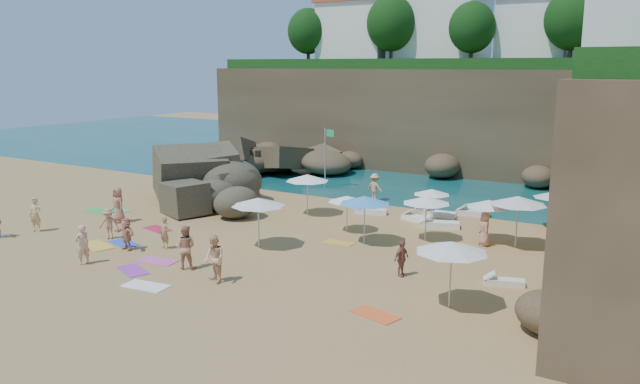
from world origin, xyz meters
The scene contains 48 objects.
ground centered at (0.00, 0.00, 0.00)m, with size 120.00×120.00×0.00m, color tan.
seawater centered at (0.00, 30.00, 0.00)m, with size 120.00×120.00×0.00m, color #0C4751.
cliff_back centered at (2.00, 25.00, 4.00)m, with size 44.00×8.00×8.00m, color brown.
rock_promontory centered at (-11.00, 16.00, 0.00)m, with size 12.00×7.00×2.00m, color brown, non-canonical shape.
clifftop_buildings centered at (2.96, 25.79, 11.24)m, with size 28.48×9.48×7.00m.
clifftop_trees centered at (4.78, 19.52, 11.26)m, with size 35.60×23.82×4.40m.
marina_masts centered at (-16.50, 30.00, 3.00)m, with size 3.10×0.10×6.00m.
rock_outcrop centered at (-6.00, 4.09, 0.00)m, with size 8.53×6.39×3.41m, color brown, non-canonical shape.
flag_pole centered at (-3.51, 12.94, 2.63)m, with size 0.80×0.21×4.12m.
parasol_0 centered at (-0.36, 5.51, 2.12)m, with size 2.44×2.44×2.31m.
parasol_1 centered at (6.31, 7.37, 1.70)m, with size 1.96×1.96×1.85m.
parasol_2 centered at (12.11, 9.51, 1.79)m, with size 2.07×2.07×1.95m.
parasol_3 centered at (10.00, 5.29, 1.90)m, with size 2.19×2.19×2.07m.
parasol_4 centered at (11.39, 5.06, 2.25)m, with size 2.59×2.59×2.45m.
parasol_5 centered at (3.31, 3.48, 1.70)m, with size 1.96×1.96×1.85m.
parasol_7 centered at (7.34, 4.04, 2.00)m, with size 2.30×2.30×2.18m.
parasol_8 centered at (15.98, -0.28, 1.91)m, with size 2.20×2.20×2.08m.
parasol_9 centered at (1.16, -1.08, 2.16)m, with size 2.49×2.49×2.35m.
parasol_10 centered at (5.06, 2.02, 2.12)m, with size 2.44×2.44×2.31m.
parasol_11 centered at (11.28, -3.52, 2.20)m, with size 2.54×2.54×2.40m.
lounger_0 centered at (2.64, 7.54, 0.14)m, with size 1.81×0.60×0.28m, color white.
lounger_1 centered at (7.75, 10.16, 0.14)m, with size 1.86×0.62×0.29m, color silver.
lounger_2 centered at (6.19, 8.99, 0.14)m, with size 1.85×0.62×0.29m, color white.
lounger_3 centered at (7.06, 6.69, 0.16)m, with size 2.06×0.69×0.32m, color white.
lounger_4 centered at (5.61, 7.31, 0.15)m, with size 1.88×0.63×0.29m, color white.
lounger_5 centered at (12.31, -0.25, 0.12)m, with size 1.54×0.51×0.24m, color silver.
towel_3 centered at (-11.04, -0.18, 0.02)m, with size 1.81×0.91×0.03m, color green.
towel_4 centered at (-5.50, -4.89, 0.02)m, with size 1.93×0.97×0.03m, color gold.
towel_5 centered at (0.59, -7.57, 0.02)m, with size 1.78×0.89×0.03m, color white.
towel_6 centered at (-1.27, -6.53, 0.01)m, with size 1.67×0.84×0.03m, color purple.
towel_7 centered at (-5.26, -1.25, 0.01)m, with size 1.62×0.81×0.03m, color #BF213E.
towel_8 centered at (-4.70, -3.94, 0.01)m, with size 1.66×0.83×0.03m, color blue.
towel_9 centered at (-1.35, -5.12, 0.02)m, with size 1.75×0.88×0.03m, color #E057A3.
towel_10 centered at (9.36, -5.49, 0.01)m, with size 1.69×0.85×0.03m, color #F25C26.
towel_11 centered at (-10.44, 0.54, 0.01)m, with size 1.69×0.85×0.03m, color #38C77C.
towel_12 centered at (3.99, 1.46, 0.01)m, with size 1.47×0.74×0.03m, color gold.
person_stand_0 centered at (-10.18, -4.77, 0.89)m, with size 0.65×0.43×1.78m, color tan.
person_stand_1 centered at (0.42, -5.16, 0.93)m, with size 0.90×0.70×1.86m, color tan.
person_stand_2 centered at (1.28, 10.75, 0.87)m, with size 1.12×0.46×1.73m, color tan.
person_stand_3 centered at (8.49, -1.38, 0.74)m, with size 0.87×0.36×1.48m, color #96594B.
person_stand_4 centered at (10.04, 4.61, 0.82)m, with size 0.80×0.44×1.64m, color tan.
person_stand_5 centered at (-5.91, 5.25, 0.92)m, with size 1.70×0.49×1.83m, color tan.
person_stand_6 centered at (-3.73, -7.00, 0.86)m, with size 0.63×0.41×1.72m, color #EBAE85.
person_lie_0 centered at (-5.90, -3.77, 0.20)m, with size 0.96×1.49×0.40m, color tan.
person_lie_2 centered at (-8.09, -1.26, 0.25)m, with size 0.92×1.88×0.50m, color #A36851.
person_lie_3 centered at (-3.75, -4.60, 0.20)m, with size 1.37×1.48×0.39m, color tan.
person_lie_4 centered at (-2.40, -3.55, 0.18)m, with size 0.53×1.46×0.35m, color tan.
person_lie_5 centered at (2.59, -5.86, 0.35)m, with size 0.91×1.87×0.71m, color #EDB986.
Camera 1 is at (18.12, -23.49, 8.38)m, focal length 35.00 mm.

